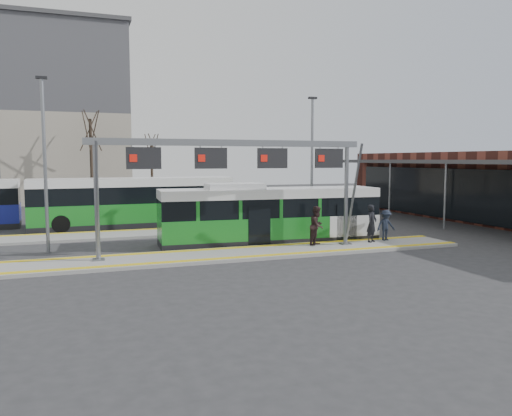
# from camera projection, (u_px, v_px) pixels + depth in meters

# --- Properties ---
(ground) EXTENTS (120.00, 120.00, 0.00)m
(ground) POSITION_uv_depth(u_px,v_px,m) (245.00, 255.00, 23.25)
(ground) COLOR #2D2D30
(ground) RESTS_ON ground
(platform_main) EXTENTS (22.00, 3.00, 0.15)m
(platform_main) POSITION_uv_depth(u_px,v_px,m) (245.00, 253.00, 23.24)
(platform_main) COLOR gray
(platform_main) RESTS_ON ground
(platform_second) EXTENTS (20.00, 3.00, 0.15)m
(platform_second) POSITION_uv_depth(u_px,v_px,m) (138.00, 234.00, 29.40)
(platform_second) COLOR gray
(platform_second) RESTS_ON ground
(tactile_main) EXTENTS (22.00, 2.65, 0.02)m
(tactile_main) POSITION_uv_depth(u_px,v_px,m) (245.00, 252.00, 23.23)
(tactile_main) COLOR yellow
(tactile_main) RESTS_ON platform_main
(tactile_second) EXTENTS (20.00, 0.35, 0.02)m
(tactile_second) POSITION_uv_depth(u_px,v_px,m) (136.00, 230.00, 30.47)
(tactile_second) COLOR yellow
(tactile_second) RESTS_ON platform_second
(gantry) EXTENTS (13.00, 1.68, 5.20)m
(gantry) POSITION_uv_depth(u_px,v_px,m) (236.00, 163.00, 22.95)
(gantry) COLOR slate
(gantry) RESTS_ON platform_main
(apartment_block) EXTENTS (24.50, 12.50, 18.40)m
(apartment_block) POSITION_uv_depth(u_px,v_px,m) (6.00, 113.00, 51.41)
(apartment_block) COLOR #A59B89
(apartment_block) RESTS_ON ground
(hero_bus) EXTENTS (11.80, 3.11, 3.21)m
(hero_bus) POSITION_uv_depth(u_px,v_px,m) (270.00, 216.00, 26.53)
(hero_bus) COLOR black
(hero_bus) RESTS_ON ground
(bg_bus_green) EXTENTS (13.02, 3.21, 3.23)m
(bg_bus_green) POSITION_uv_depth(u_px,v_px,m) (134.00, 203.00, 32.96)
(bg_bus_green) COLOR black
(bg_bus_green) RESTS_ON ground
(passenger_a) EXTENTS (0.85, 0.77, 1.96)m
(passenger_a) POSITION_uv_depth(u_px,v_px,m) (372.00, 223.00, 25.95)
(passenger_a) COLOR black
(passenger_a) RESTS_ON platform_main
(passenger_b) EXTENTS (1.21, 1.19, 1.96)m
(passenger_b) POSITION_uv_depth(u_px,v_px,m) (317.00, 226.00, 25.03)
(passenger_b) COLOR #2E1F20
(passenger_b) RESTS_ON platform_main
(passenger_c) EXTENTS (1.05, 0.61, 1.63)m
(passenger_c) POSITION_uv_depth(u_px,v_px,m) (386.00, 225.00, 26.49)
(passenger_c) COLOR #1B2231
(passenger_c) RESTS_ON platform_main
(tree_left) EXTENTS (1.40, 1.40, 9.31)m
(tree_left) POSITION_uv_depth(u_px,v_px,m) (90.00, 131.00, 46.58)
(tree_left) COLOR #382B21
(tree_left) RESTS_ON ground
(tree_mid) EXTENTS (1.40, 1.40, 7.43)m
(tree_mid) POSITION_uv_depth(u_px,v_px,m) (151.00, 148.00, 53.73)
(tree_mid) COLOR #382B21
(tree_mid) RESTS_ON ground
(lamp_west) EXTENTS (0.50, 0.25, 8.26)m
(lamp_west) POSITION_uv_depth(u_px,v_px,m) (45.00, 161.00, 23.30)
(lamp_west) COLOR slate
(lamp_west) RESTS_ON ground
(lamp_east) EXTENTS (0.50, 0.25, 8.20)m
(lamp_east) POSITION_uv_depth(u_px,v_px,m) (312.00, 161.00, 30.38)
(lamp_east) COLOR slate
(lamp_east) RESTS_ON ground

